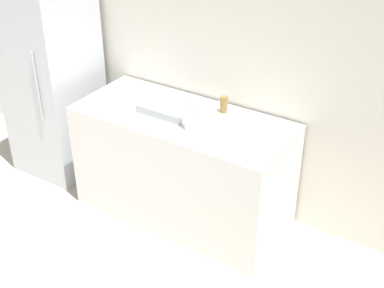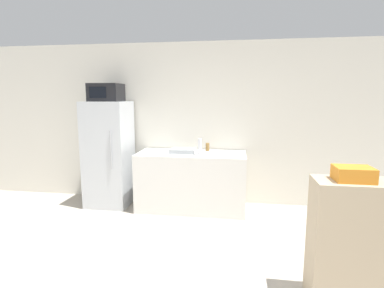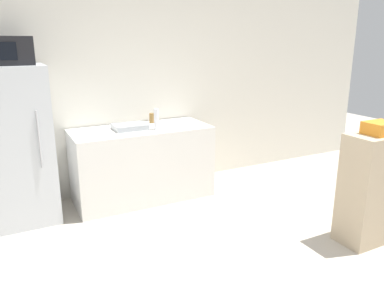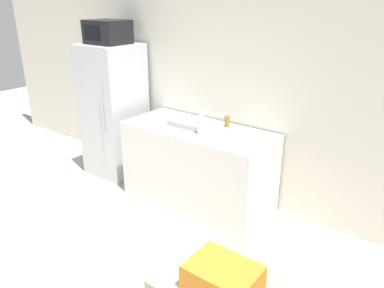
# 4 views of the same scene
# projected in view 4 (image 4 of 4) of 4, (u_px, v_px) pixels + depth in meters

# --- Properties ---
(wall_back) EXTENTS (8.00, 0.06, 2.60)m
(wall_back) POSITION_uv_depth(u_px,v_px,m) (216.00, 83.00, 4.16)
(wall_back) COLOR silver
(wall_back) RESTS_ON ground_plane
(refrigerator) EXTENTS (0.66, 0.65, 1.67)m
(refrigerator) POSITION_uv_depth(u_px,v_px,m) (114.00, 111.00, 4.77)
(refrigerator) COLOR silver
(refrigerator) RESTS_ON ground_plane
(microwave) EXTENTS (0.48, 0.40, 0.27)m
(microwave) POSITION_uv_depth(u_px,v_px,m) (108.00, 32.00, 4.41)
(microwave) COLOR black
(microwave) RESTS_ON refrigerator
(counter) EXTENTS (1.65, 0.72, 0.89)m
(counter) POSITION_uv_depth(u_px,v_px,m) (198.00, 166.00, 4.14)
(counter) COLOR silver
(counter) RESTS_ON ground_plane
(sink_basin) EXTENTS (0.39, 0.29, 0.06)m
(sink_basin) POSITION_uv_depth(u_px,v_px,m) (189.00, 123.00, 4.05)
(sink_basin) COLOR #9EA3A8
(sink_basin) RESTS_ON counter
(bottle_tall) EXTENTS (0.06, 0.06, 0.25)m
(bottle_tall) POSITION_uv_depth(u_px,v_px,m) (201.00, 123.00, 3.75)
(bottle_tall) COLOR silver
(bottle_tall) RESTS_ON counter
(bottle_short) EXTENTS (0.06, 0.06, 0.13)m
(bottle_short) POSITION_uv_depth(u_px,v_px,m) (227.00, 121.00, 3.99)
(bottle_short) COLOR olive
(bottle_short) RESTS_ON counter
(basket) EXTENTS (0.28, 0.22, 0.11)m
(basket) POSITION_uv_depth(u_px,v_px,m) (223.00, 278.00, 1.52)
(basket) COLOR orange
(basket) RESTS_ON shelf_cabinet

